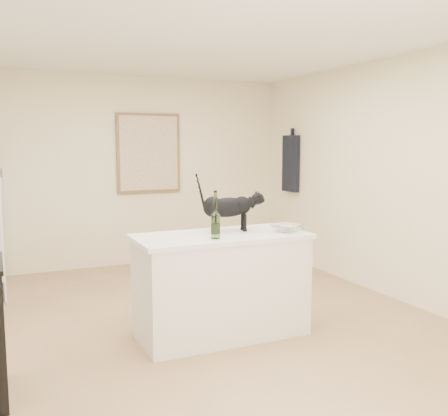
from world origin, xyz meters
TOP-DOWN VIEW (x-y plane):
  - floor at (0.00, 0.00)m, footprint 5.50×5.50m
  - ceiling at (0.00, 0.00)m, footprint 5.50×5.50m
  - wall_back at (0.00, 2.75)m, footprint 4.50×0.00m
  - wall_right at (2.25, 0.00)m, footprint 0.00×5.50m
  - island_base at (0.10, -0.20)m, footprint 1.44×0.67m
  - island_top at (0.10, -0.20)m, footprint 1.50×0.70m
  - artwork_frame at (0.30, 2.72)m, footprint 0.90×0.03m
  - artwork_canvas at (0.30, 2.70)m, footprint 0.82×0.00m
  - hanging_garment at (2.19, 2.05)m, footprint 0.08×0.34m
  - black_cat at (0.21, -0.09)m, footprint 0.57×0.26m
  - wine_bottle at (-0.02, -0.37)m, footprint 0.10×0.10m
  - glass_bowl at (0.68, -0.33)m, footprint 0.34×0.34m
  - fridge_paper at (-1.60, 2.37)m, footprint 0.07×0.15m

SIDE VIEW (x-z plane):
  - floor at x=0.00m, z-range 0.00..0.00m
  - island_base at x=0.10m, z-range 0.00..0.86m
  - island_top at x=0.10m, z-range 0.86..0.90m
  - glass_bowl at x=0.68m, z-range 0.90..0.97m
  - wine_bottle at x=-0.02m, z-range 0.90..1.25m
  - black_cat at x=0.21m, z-range 0.90..1.29m
  - fridge_paper at x=-1.60m, z-range 1.19..1.40m
  - wall_back at x=0.00m, z-range -0.95..3.55m
  - wall_right at x=2.25m, z-range -1.45..4.05m
  - hanging_garment at x=2.19m, z-range 1.00..1.80m
  - artwork_frame at x=0.30m, z-range 1.00..2.10m
  - artwork_canvas at x=0.30m, z-range 1.04..2.06m
  - ceiling at x=0.00m, z-range 2.60..2.60m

